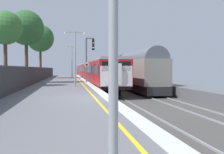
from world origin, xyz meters
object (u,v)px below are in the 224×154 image
(speed_limit_sign, at_px, (87,70))
(background_tree_right, at_px, (5,29))
(commuter_train_at_platform, at_px, (88,70))
(background_tree_left, at_px, (41,39))
(signal_gantry, at_px, (88,55))
(platform_lamp_far, at_px, (72,59))
(platform_lamp_mid, at_px, (75,53))
(background_tree_centre, at_px, (27,29))
(freight_train_adjacent_track, at_px, (116,69))

(speed_limit_sign, height_order, background_tree_right, background_tree_right)
(commuter_train_at_platform, bearing_deg, background_tree_left, -141.70)
(signal_gantry, height_order, background_tree_right, background_tree_right)
(signal_gantry, xyz_separation_m, platform_lamp_far, (-1.78, 15.48, 0.00))
(platform_lamp_mid, xyz_separation_m, platform_lamp_far, (0.00, 22.26, 0.24))
(platform_lamp_far, distance_m, background_tree_centre, 17.72)
(background_tree_left, relative_size, background_tree_centre, 1.10)
(background_tree_centre, bearing_deg, platform_lamp_mid, -46.67)
(platform_lamp_mid, bearing_deg, background_tree_right, -176.98)
(platform_lamp_far, relative_size, background_tree_right, 0.82)
(speed_limit_sign, bearing_deg, freight_train_adjacent_track, 66.66)
(signal_gantry, bearing_deg, speed_limit_sign, -99.39)
(speed_limit_sign, bearing_deg, platform_lamp_far, 94.60)
(background_tree_centre, xyz_separation_m, background_tree_right, (-1.06, -5.89, -0.89))
(background_tree_right, bearing_deg, background_tree_left, 86.97)
(signal_gantry, xyz_separation_m, background_tree_right, (-8.08, -7.10, 1.89))
(freight_train_adjacent_track, xyz_separation_m, background_tree_right, (-13.57, -18.49, 3.70))
(commuter_train_at_platform, height_order, platform_lamp_mid, platform_lamp_mid)
(freight_train_adjacent_track, distance_m, platform_lamp_mid, 19.62)
(freight_train_adjacent_track, xyz_separation_m, platform_lamp_far, (-7.27, 4.10, 1.80))
(signal_gantry, bearing_deg, freight_train_adjacent_track, 64.25)
(signal_gantry, xyz_separation_m, background_tree_centre, (-7.02, -1.22, 2.79))
(commuter_train_at_platform, height_order, signal_gantry, signal_gantry)
(freight_train_adjacent_track, bearing_deg, background_tree_left, 167.80)
(background_tree_centre, bearing_deg, freight_train_adjacent_track, 45.21)
(freight_train_adjacent_track, bearing_deg, platform_lamp_mid, -111.82)
(background_tree_left, bearing_deg, speed_limit_sign, -67.89)
(signal_gantry, bearing_deg, background_tree_left, 116.32)
(commuter_train_at_platform, bearing_deg, background_tree_centre, -111.17)
(signal_gantry, distance_m, platform_lamp_far, 15.59)
(commuter_train_at_platform, relative_size, background_tree_right, 9.30)
(freight_train_adjacent_track, xyz_separation_m, signal_gantry, (-5.49, -11.38, 1.80))
(speed_limit_sign, distance_m, platform_lamp_far, 17.81)
(background_tree_left, height_order, background_tree_right, background_tree_left)
(speed_limit_sign, bearing_deg, background_tree_left, 112.11)
(freight_train_adjacent_track, relative_size, platform_lamp_mid, 8.34)
(freight_train_adjacent_track, relative_size, speed_limit_sign, 18.23)
(speed_limit_sign, xyz_separation_m, background_tree_centre, (-6.66, 0.96, 4.60))
(platform_lamp_far, height_order, background_tree_right, background_tree_right)
(freight_train_adjacent_track, xyz_separation_m, background_tree_left, (-12.45, 2.69, 5.07))
(commuter_train_at_platform, xyz_separation_m, background_tree_right, (-9.57, -27.85, 3.96))
(freight_train_adjacent_track, bearing_deg, commuter_train_at_platform, 113.16)
(background_tree_left, height_order, background_tree_centre, background_tree_left)
(freight_train_adjacent_track, distance_m, speed_limit_sign, 14.76)
(signal_gantry, relative_size, platform_lamp_mid, 1.03)
(freight_train_adjacent_track, distance_m, background_tree_left, 13.71)
(background_tree_left, relative_size, background_tree_right, 1.31)
(speed_limit_sign, distance_m, background_tree_left, 18.26)
(freight_train_adjacent_track, bearing_deg, signal_gantry, -115.75)
(commuter_train_at_platform, bearing_deg, background_tree_right, -108.96)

